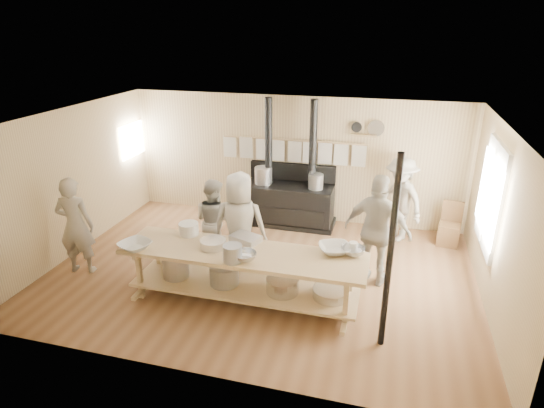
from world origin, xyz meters
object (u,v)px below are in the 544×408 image
cook_center (240,226)px  roasting_pan (246,238)px  stove (289,200)px  cook_right (377,231)px  prep_table (243,271)px  cook_far_left (75,226)px  cook_by_window (400,199)px  chair (449,232)px  cook_left (214,220)px

cook_center → roasting_pan: cook_center is taller
stove → cook_right: stove is taller
stove → prep_table: bearing=-90.0°
cook_far_left → cook_by_window: 5.80m
cook_far_left → prep_table: bearing=165.4°
cook_by_window → cook_center: bearing=-96.3°
cook_far_left → roasting_pan: bearing=171.9°
cook_by_window → chair: bearing=44.6°
stove → cook_center: 2.31m
stove → roasting_pan: size_ratio=5.94×
cook_center → chair: bearing=-155.5°
prep_table → cook_left: cook_left is taller
cook_left → stove: bearing=-95.5°
stove → cook_left: size_ratio=1.74×
stove → cook_by_window: 2.22m
prep_table → cook_right: size_ratio=1.96×
roasting_pan → cook_center: bearing=119.3°
cook_center → cook_by_window: (2.49, 2.09, -0.07)m
prep_table → cook_left: 1.50m
cook_by_window → roasting_pan: cook_by_window is taller
prep_table → chair: size_ratio=4.38×
cook_far_left → cook_right: bearing=179.5°
chair → cook_far_left: bearing=-146.1°
cook_far_left → cook_right: (4.81, 0.91, 0.08)m
cook_center → prep_table: bearing=104.1°
cook_right → roasting_pan: (-1.91, -0.75, -0.02)m
cook_far_left → cook_center: 2.72m
prep_table → roasting_pan: size_ratio=8.23×
cook_by_window → roasting_pan: size_ratio=3.77×
cook_center → roasting_pan: 0.49m
cook_center → roasting_pan: size_ratio=4.08×
stove → cook_far_left: (-2.95, -2.85, 0.32)m
prep_table → cook_far_left: cook_far_left is taller
cook_center → cook_by_window: 3.25m
cook_right → chair: bearing=-110.3°
chair → prep_table: bearing=-127.7°
stove → cook_left: bearing=-116.4°
cook_left → cook_far_left: bearing=47.1°
prep_table → cook_far_left: bearing=176.7°
stove → chair: bearing=-2.7°
cook_left → cook_right: (2.78, -0.09, 0.17)m
stove → cook_by_window: size_ratio=1.58×
cook_far_left → chair: size_ratio=2.04×
cook_far_left → cook_left: 2.26m
cook_far_left → cook_left: (2.03, 1.00, -0.09)m
cook_far_left → cook_by_window: bearing=-163.8°
prep_table → cook_far_left: (-2.94, 0.17, 0.32)m
chair → roasting_pan: 4.15m
cook_left → cook_right: cook_right is taller
stove → roasting_pan: stove is taller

